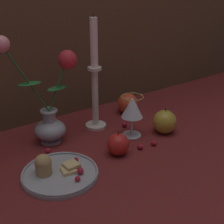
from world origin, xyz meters
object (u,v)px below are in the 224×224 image
object	(u,v)px
candlestick	(95,82)
plate_with_pastries	(58,172)
wine_glass	(132,109)
vase	(50,109)
apple_beside_vase	(128,103)
apple_near_glass	(165,122)
apple_at_table_edge	(118,144)

from	to	relation	value
candlestick	plate_with_pastries	bearing A→B (deg)	-142.04
wine_glass	candlestick	world-z (taller)	candlestick
vase	wine_glass	xyz separation A→B (m)	(0.24, -0.12, -0.02)
apple_beside_vase	candlestick	bearing A→B (deg)	-169.90
apple_near_glass	apple_at_table_edge	distance (m)	0.22
apple_near_glass	apple_beside_vase	bearing A→B (deg)	89.14
apple_beside_vase	vase	bearing A→B (deg)	-173.73
vase	wine_glass	world-z (taller)	vase
vase	apple_at_table_edge	distance (m)	0.24
plate_with_pastries	apple_near_glass	size ratio (longest dim) A/B	2.24
plate_with_pastries	apple_at_table_edge	size ratio (longest dim) A/B	2.61
apple_at_table_edge	vase	bearing A→B (deg)	123.43
apple_beside_vase	wine_glass	bearing A→B (deg)	-124.42
wine_glass	apple_at_table_edge	distance (m)	0.15
candlestick	apple_beside_vase	bearing A→B (deg)	10.10
plate_with_pastries	apple_beside_vase	distance (m)	0.48
vase	wine_glass	bearing A→B (deg)	-26.46
apple_beside_vase	apple_at_table_edge	xyz separation A→B (m)	(-0.22, -0.23, -0.01)
plate_with_pastries	apple_at_table_edge	bearing A→B (deg)	-1.10
apple_at_table_edge	apple_near_glass	bearing A→B (deg)	5.79
plate_with_pastries	wine_glass	world-z (taller)	wine_glass
apple_beside_vase	apple_near_glass	size ratio (longest dim) A/B	1.00
vase	apple_at_table_edge	xyz separation A→B (m)	(0.13, -0.19, -0.08)
apple_at_table_edge	plate_with_pastries	bearing A→B (deg)	178.90
apple_beside_vase	plate_with_pastries	bearing A→B (deg)	-151.79
candlestick	apple_beside_vase	xyz separation A→B (m)	(0.17, 0.03, -0.13)
vase	apple_at_table_edge	size ratio (longest dim) A/B	4.44
plate_with_pastries	apple_beside_vase	world-z (taller)	apple_beside_vase
apple_near_glass	apple_at_table_edge	xyz separation A→B (m)	(-0.22, -0.02, -0.01)
vase	apple_beside_vase	distance (m)	0.36
apple_beside_vase	apple_at_table_edge	size ratio (longest dim) A/B	1.17
apple_beside_vase	apple_at_table_edge	world-z (taller)	apple_beside_vase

